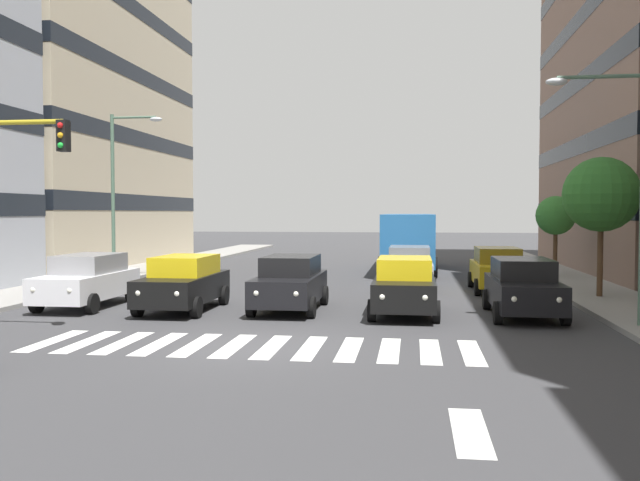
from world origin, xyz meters
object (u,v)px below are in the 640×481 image
Objects in this scene: street_tree_2 at (556,216)px; street_lamp_left at (627,170)px; car_row2_1 at (409,267)px; bus_behind_traffic at (408,236)px; street_lamp_right at (120,180)px; car_3 at (184,282)px; car_0 at (523,287)px; car_row2_0 at (498,269)px; car_4 at (87,280)px; car_1 at (405,285)px; car_2 at (290,282)px; street_tree_1 at (601,195)px.

street_lamp_left is at bearing 85.51° from street_tree_2.
car_row2_1 is 8.49m from bus_behind_traffic.
car_3 is at bearing 125.45° from street_lamp_right.
car_0 and car_3 have the same top height.
car_3 is 10.44m from street_lamp_right.
street_lamp_right is (16.14, -1.39, 3.64)m from car_row2_0.
car_4 is 8.79m from street_lamp_right.
street_tree_2 reaches higher than car_row2_1.
car_3 is 3.40m from car_4.
car_row2_1 is (-0.11, -6.82, 0.00)m from car_1.
car_2 is at bearing -14.80° from street_lamp_left.
car_1 is 0.91× the size of street_tree_1.
car_0 is 1.00× the size of car_row2_1.
car_0 is 15.64m from bus_behind_traffic.
street_tree_2 is (-10.43, -11.78, 2.05)m from car_2.
car_row2_1 is at bearing -21.28° from street_tree_1.
street_lamp_right is at bearing 12.36° from street_tree_2.
car_0 is 6.02m from street_tree_1.
street_tree_2 reaches higher than car_0.
car_2 is 15.33m from bus_behind_traffic.
car_row2_0 is at bearing 174.88° from car_row2_1.
car_4 is at bearing -0.80° from car_0.
bus_behind_traffic is at bearing -58.47° from street_tree_1.
car_1 is 6.93m from car_3.
street_lamp_left reaches higher than bus_behind_traffic.
car_4 is 12.33m from car_row2_1.
car_row2_1 is at bearing -147.70° from car_4.
street_tree_2 is (-6.72, -5.34, 2.05)m from car_row2_1.
car_4 is at bearing 1.23° from car_2.
car_row2_0 is 9.47m from street_lamp_left.
car_row2_0 is 6.85m from street_tree_2.
car_row2_1 is (3.38, -6.78, 0.00)m from car_0.
car_2 and car_4 have the same top height.
bus_behind_traffic is 2.83× the size of street_tree_2.
car_1 is 3.61m from car_2.
street_lamp_right is (18.32, -9.98, 0.33)m from street_lamp_left.
car_3 is 9.85m from car_row2_1.
car_3 is at bearing 0.62° from car_0.
car_row2_1 is at bearing -135.58° from car_3.
car_0 is 1.00× the size of car_4.
street_tree_1 is (-3.23, 2.28, 2.83)m from car_row2_0.
street_lamp_left is (-5.72, 17.33, 2.34)m from bus_behind_traffic.
car_0 is 1.19× the size of street_tree_2.
car_1 is 0.42× the size of bus_behind_traffic.
car_4 is 18.24m from bus_behind_traffic.
street_lamp_left is at bearing 136.42° from car_0.
street_lamp_left reaches higher than street_tree_1.
car_0 is at bearing 177.27° from car_2.
street_lamp_left reaches higher than street_tree_2.
car_row2_1 is at bearing -5.12° from car_row2_0.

